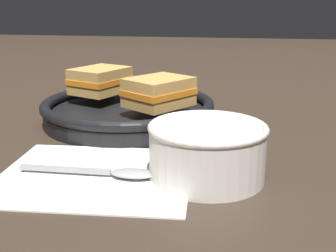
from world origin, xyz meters
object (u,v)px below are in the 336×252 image
object	(u,v)px
spoon	(114,172)
sandwich_near_left	(159,92)
skillet	(128,110)
soup_bowl	(207,148)
sandwich_near_right	(100,80)

from	to	relation	value
spoon	sandwich_near_left	world-z (taller)	sandwich_near_left
skillet	sandwich_near_left	distance (m)	0.09
spoon	soup_bowl	bearing A→B (deg)	10.04
skillet	sandwich_near_right	world-z (taller)	sandwich_near_right
skillet	sandwich_near_left	size ratio (longest dim) A/B	2.36
skillet	spoon	bearing A→B (deg)	-78.71
soup_bowl	spoon	size ratio (longest dim) A/B	0.83
soup_bowl	skillet	size ratio (longest dim) A/B	0.47
soup_bowl	sandwich_near_left	distance (m)	0.21
skillet	sandwich_near_right	distance (m)	0.09
soup_bowl	sandwich_near_right	bearing A→B (deg)	130.10
skillet	sandwich_near_left	bearing A→B (deg)	-33.09
soup_bowl	skillet	bearing A→B (deg)	125.49
soup_bowl	spoon	world-z (taller)	soup_bowl
spoon	sandwich_near_right	world-z (taller)	sandwich_near_right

